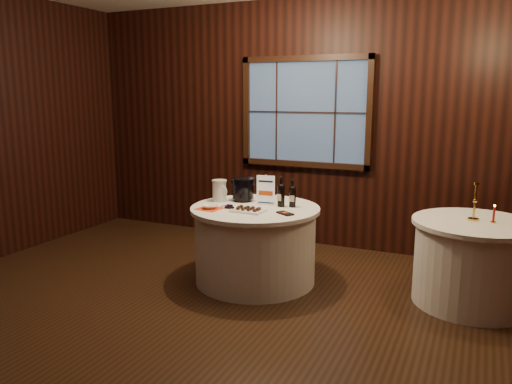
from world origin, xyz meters
The scene contains 16 objects.
ground centered at (0.00, 0.00, 0.00)m, with size 6.00×6.00×0.00m, color black.
back_wall centered at (0.00, 2.48, 1.54)m, with size 6.00×0.10×3.00m.
main_table centered at (0.00, 1.00, 0.39)m, with size 1.28×1.28×0.77m.
side_table centered at (2.00, 1.30, 0.39)m, with size 1.08×1.08×0.77m.
sign_stand centered at (0.04, 1.16, 0.87)m, with size 0.19×0.11×0.31m.
port_bottle_left centered at (0.22, 1.13, 0.90)m, with size 0.07×0.08×0.30m.
port_bottle_right centered at (0.33, 1.16, 0.89)m, with size 0.07×0.07×0.28m.
ice_bucket centered at (-0.23, 1.20, 0.90)m, with size 0.24×0.24×0.24m.
chocolate_plate centered at (0.02, 0.79, 0.79)m, with size 0.32×0.22×0.04m.
chocolate_box centered at (0.38, 0.84, 0.78)m, with size 0.17×0.09×0.01m, color black.
grape_bunch centered at (-0.20, 0.84, 0.79)m, with size 0.17×0.08×0.04m.
glass_pitcher centered at (-0.45, 1.09, 0.88)m, with size 0.20×0.16×0.22m.
orange_napkin centered at (-0.37, 0.74, 0.77)m, with size 0.23×0.23×0.00m, color red.
cracker_bowl centered at (-0.37, 0.74, 0.79)m, with size 0.14×0.14×0.04m, color white.
brass_candlestick centered at (1.98, 1.33, 0.89)m, with size 0.10×0.10×0.34m.
red_candle centered at (2.14, 1.30, 0.83)m, with size 0.04×0.04×0.16m.
Camera 1 is at (2.01, -3.37, 1.87)m, focal length 35.00 mm.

